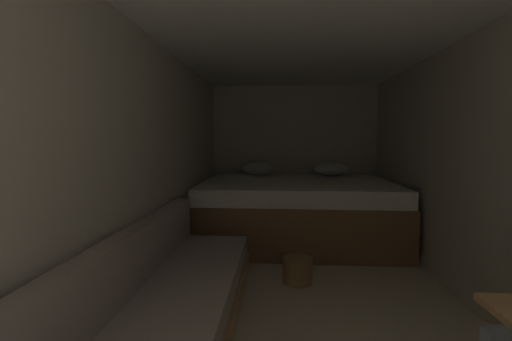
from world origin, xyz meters
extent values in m
plane|color=beige|center=(0.00, 2.23, 0.00)|extent=(7.58, 7.58, 0.00)
cube|color=beige|center=(0.00, 5.05, 1.05)|extent=(2.59, 0.05, 2.10)
cube|color=beige|center=(-1.27, 2.23, 1.05)|extent=(0.05, 5.58, 2.10)
cube|color=beige|center=(1.27, 2.23, 1.05)|extent=(0.05, 5.58, 2.10)
cube|color=white|center=(0.00, 2.23, 2.12)|extent=(2.59, 5.58, 0.05)
cube|color=brown|center=(0.00, 4.09, 0.29)|extent=(2.37, 1.78, 0.57)
cube|color=white|center=(0.00, 4.09, 0.67)|extent=(2.33, 1.74, 0.19)
ellipsoid|color=white|center=(-0.53, 4.75, 0.86)|extent=(0.48, 0.34, 0.19)
ellipsoid|color=white|center=(0.53, 4.75, 0.86)|extent=(0.48, 0.34, 0.19)
cube|color=#A8998E|center=(-0.87, 1.47, 0.26)|extent=(0.67, 3.11, 0.16)
cube|color=#A8998E|center=(-1.16, 1.47, 0.53)|extent=(0.12, 3.11, 0.38)
cylinder|color=olive|center=(-0.05, 2.76, 0.11)|extent=(0.27, 0.27, 0.22)
camera|label=1|loc=(-0.23, -0.23, 1.29)|focal=23.89mm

